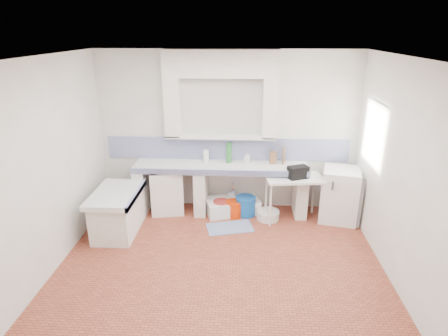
# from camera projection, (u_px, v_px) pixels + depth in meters

# --- Properties ---
(floor) EXTENTS (4.50, 4.50, 0.00)m
(floor) POSITION_uv_depth(u_px,v_px,m) (220.00, 267.00, 5.20)
(floor) COLOR #9F4832
(floor) RESTS_ON ground
(ceiling) EXTENTS (4.50, 4.50, 0.00)m
(ceiling) POSITION_uv_depth(u_px,v_px,m) (219.00, 57.00, 4.22)
(ceiling) COLOR white
(ceiling) RESTS_ON ground
(wall_back) EXTENTS (4.50, 0.00, 4.50)m
(wall_back) POSITION_uv_depth(u_px,v_px,m) (227.00, 132.00, 6.58)
(wall_back) COLOR white
(wall_back) RESTS_ON ground
(wall_front) EXTENTS (4.50, 0.00, 4.50)m
(wall_front) POSITION_uv_depth(u_px,v_px,m) (202.00, 269.00, 2.84)
(wall_front) COLOR white
(wall_front) RESTS_ON ground
(wall_left) EXTENTS (0.00, 4.50, 4.50)m
(wall_left) POSITION_uv_depth(u_px,v_px,m) (45.00, 170.00, 4.82)
(wall_left) COLOR white
(wall_left) RESTS_ON ground
(wall_right) EXTENTS (0.00, 4.50, 4.50)m
(wall_right) POSITION_uv_depth(u_px,v_px,m) (403.00, 177.00, 4.59)
(wall_right) COLOR white
(wall_right) RESTS_ON ground
(alcove_mass) EXTENTS (1.90, 0.25, 0.45)m
(alcove_mass) POSITION_uv_depth(u_px,v_px,m) (221.00, 64.00, 6.06)
(alcove_mass) COLOR white
(alcove_mass) RESTS_ON ground
(window_frame) EXTENTS (0.35, 0.86, 1.06)m
(window_frame) POSITION_uv_depth(u_px,v_px,m) (386.00, 135.00, 5.64)
(window_frame) COLOR #382411
(window_frame) RESTS_ON ground
(lace_valance) EXTENTS (0.01, 0.84, 0.24)m
(lace_valance) POSITION_uv_depth(u_px,v_px,m) (380.00, 110.00, 5.51)
(lace_valance) COLOR white
(lace_valance) RESTS_ON ground
(counter_slab) EXTENTS (3.00, 0.60, 0.08)m
(counter_slab) POSITION_uv_depth(u_px,v_px,m) (220.00, 167.00, 6.49)
(counter_slab) COLOR white
(counter_slab) RESTS_ON ground
(counter_lip) EXTENTS (3.00, 0.04, 0.10)m
(counter_lip) POSITION_uv_depth(u_px,v_px,m) (219.00, 173.00, 6.23)
(counter_lip) COLOR navy
(counter_lip) RESTS_ON ground
(counter_pier_left) EXTENTS (0.20, 0.55, 0.82)m
(counter_pier_left) POSITION_uv_depth(u_px,v_px,m) (143.00, 189.00, 6.72)
(counter_pier_left) COLOR white
(counter_pier_left) RESTS_ON ground
(counter_pier_mid) EXTENTS (0.20, 0.55, 0.82)m
(counter_pier_mid) POSITION_uv_depth(u_px,v_px,m) (201.00, 190.00, 6.67)
(counter_pier_mid) COLOR white
(counter_pier_mid) RESTS_ON ground
(counter_pier_right) EXTENTS (0.20, 0.55, 0.82)m
(counter_pier_right) POSITION_uv_depth(u_px,v_px,m) (300.00, 192.00, 6.58)
(counter_pier_right) COLOR white
(counter_pier_right) RESTS_ON ground
(peninsula_top) EXTENTS (0.70, 1.10, 0.08)m
(peninsula_top) POSITION_uv_depth(u_px,v_px,m) (116.00, 194.00, 5.89)
(peninsula_top) COLOR white
(peninsula_top) RESTS_ON ground
(peninsula_base) EXTENTS (0.60, 1.00, 0.62)m
(peninsula_base) POSITION_uv_depth(u_px,v_px,m) (118.00, 214.00, 6.02)
(peninsula_base) COLOR white
(peninsula_base) RESTS_ON ground
(peninsula_lip) EXTENTS (0.04, 1.10, 0.10)m
(peninsula_lip) POSITION_uv_depth(u_px,v_px,m) (136.00, 195.00, 5.88)
(peninsula_lip) COLOR navy
(peninsula_lip) RESTS_ON ground
(backsplash) EXTENTS (4.27, 0.03, 0.40)m
(backsplash) POSITION_uv_depth(u_px,v_px,m) (227.00, 149.00, 6.67)
(backsplash) COLOR navy
(backsplash) RESTS_ON ground
(stove) EXTENTS (0.65, 0.64, 0.79)m
(stove) POSITION_uv_depth(u_px,v_px,m) (167.00, 190.00, 6.69)
(stove) COLOR white
(stove) RESTS_ON ground
(sink) EXTENTS (1.03, 0.75, 0.22)m
(sink) POSITION_uv_depth(u_px,v_px,m) (232.00, 206.00, 6.73)
(sink) COLOR white
(sink) RESTS_ON ground
(side_table) EXTENTS (1.00, 0.63, 0.04)m
(side_table) POSITION_uv_depth(u_px,v_px,m) (293.00, 198.00, 6.39)
(side_table) COLOR white
(side_table) RESTS_ON ground
(fridge) EXTENTS (0.71, 0.71, 0.92)m
(fridge) POSITION_uv_depth(u_px,v_px,m) (340.00, 195.00, 6.37)
(fridge) COLOR white
(fridge) RESTS_ON ground
(bucket_red) EXTENTS (0.30, 0.30, 0.27)m
(bucket_red) POSITION_uv_depth(u_px,v_px,m) (221.00, 208.00, 6.62)
(bucket_red) COLOR #B5332A
(bucket_red) RESTS_ON ground
(bucket_orange) EXTENTS (0.39, 0.39, 0.27)m
(bucket_orange) POSITION_uv_depth(u_px,v_px,m) (234.00, 209.00, 6.59)
(bucket_orange) COLOR #ED3603
(bucket_orange) RESTS_ON ground
(bucket_blue) EXTENTS (0.46, 0.46, 0.33)m
(bucket_blue) POSITION_uv_depth(u_px,v_px,m) (246.00, 206.00, 6.63)
(bucket_blue) COLOR #1357AE
(bucket_blue) RESTS_ON ground
(basin_white) EXTENTS (0.44, 0.44, 0.15)m
(basin_white) POSITION_uv_depth(u_px,v_px,m) (268.00, 215.00, 6.50)
(basin_white) COLOR white
(basin_white) RESTS_ON ground
(water_bottle_a) EXTENTS (0.10, 0.10, 0.32)m
(water_bottle_a) POSITION_uv_depth(u_px,v_px,m) (230.00, 200.00, 6.86)
(water_bottle_a) COLOR silver
(water_bottle_a) RESTS_ON ground
(water_bottle_b) EXTENTS (0.09, 0.09, 0.34)m
(water_bottle_b) POSITION_uv_depth(u_px,v_px,m) (233.00, 200.00, 6.86)
(water_bottle_b) COLOR silver
(water_bottle_b) RESTS_ON ground
(black_bag) EXTENTS (0.37, 0.30, 0.20)m
(black_bag) POSITION_uv_depth(u_px,v_px,m) (298.00, 172.00, 6.17)
(black_bag) COLOR black
(black_bag) RESTS_ON side_table
(green_bottle_a) EXTENTS (0.09, 0.09, 0.35)m
(green_bottle_a) POSITION_uv_depth(u_px,v_px,m) (229.00, 152.00, 6.55)
(green_bottle_a) COLOR #29792E
(green_bottle_a) RESTS_ON counter_slab
(green_bottle_b) EXTENTS (0.10, 0.10, 0.36)m
(green_bottle_b) POSITION_uv_depth(u_px,v_px,m) (229.00, 153.00, 6.52)
(green_bottle_b) COLOR #29792E
(green_bottle_b) RESTS_ON counter_slab
(knife_block) EXTENTS (0.12, 0.10, 0.22)m
(knife_block) POSITION_uv_depth(u_px,v_px,m) (273.00, 158.00, 6.49)
(knife_block) COLOR brown
(knife_block) RESTS_ON counter_slab
(cutting_board) EXTENTS (0.07, 0.20, 0.27)m
(cutting_board) POSITION_uv_depth(u_px,v_px,m) (284.00, 155.00, 6.51)
(cutting_board) COLOR brown
(cutting_board) RESTS_ON counter_slab
(paper_towel) EXTENTS (0.12, 0.12, 0.21)m
(paper_towel) POSITION_uv_depth(u_px,v_px,m) (206.00, 156.00, 6.59)
(paper_towel) COLOR white
(paper_towel) RESTS_ON counter_slab
(soap_bottle) EXTENTS (0.11, 0.12, 0.19)m
(soap_bottle) POSITION_uv_depth(u_px,v_px,m) (247.00, 157.00, 6.55)
(soap_bottle) COLOR white
(soap_bottle) RESTS_ON counter_slab
(rug) EXTENTS (0.83, 0.60, 0.01)m
(rug) POSITION_uv_depth(u_px,v_px,m) (230.00, 228.00, 6.22)
(rug) COLOR #264986
(rug) RESTS_ON ground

